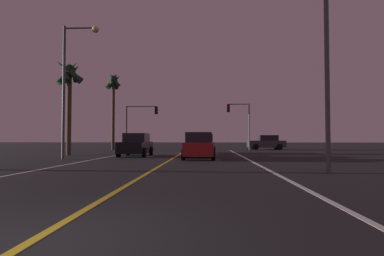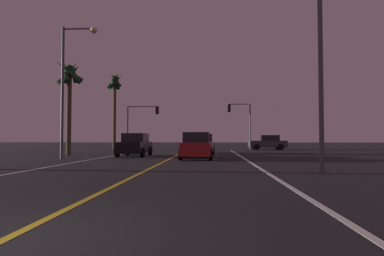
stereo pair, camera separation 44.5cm
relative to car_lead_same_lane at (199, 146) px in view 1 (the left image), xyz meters
The scene contains 14 objects.
ground_plane 16.44m from the car_lead_same_lane, 96.04° to the right, with size 200.00×200.00×0.00m, color black.
lane_edge_right 4.82m from the car_lead_same_lane, 49.52° to the right, with size 0.16×37.44×0.01m, color silver.
lane_edge_left 7.51m from the car_lead_same_lane, 151.08° to the right, with size 0.16×37.44×0.01m, color silver.
lane_center_divider 4.08m from the car_lead_same_lane, 115.56° to the right, with size 0.16×37.44×0.01m, color gold.
car_lead_same_lane is the anchor object (origin of this frame).
car_ahead_far 7.21m from the car_lead_same_lane, 88.45° to the left, with size 2.02×4.30×1.70m.
car_oncoming 5.50m from the car_lead_same_lane, 149.14° to the left, with size 2.02×4.30×1.70m.
car_crossing_side 18.70m from the car_lead_same_lane, 66.25° to the left, with size 4.30×2.02×1.70m.
traffic_light_near_right 16.42m from the car_lead_same_lane, 75.38° to the left, with size 2.67×0.36×5.27m.
traffic_light_near_left 17.34m from the car_lead_same_lane, 113.94° to the left, with size 3.76×0.36×5.06m.
street_lamp_right_near 9.99m from the car_lead_same_lane, 59.82° to the right, with size 2.33×0.44×7.66m.
street_lamp_left_mid 9.30m from the car_lead_same_lane, behind, with size 2.32×0.44×8.52m.
palm_tree_left_mid 12.19m from the car_lead_same_lane, 159.09° to the left, with size 2.26×1.99×7.67m.
palm_tree_left_far 19.73m from the car_lead_same_lane, 123.53° to the left, with size 1.92×2.30×9.09m.
Camera 1 is at (2.25, -3.68, 1.32)m, focal length 29.22 mm.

